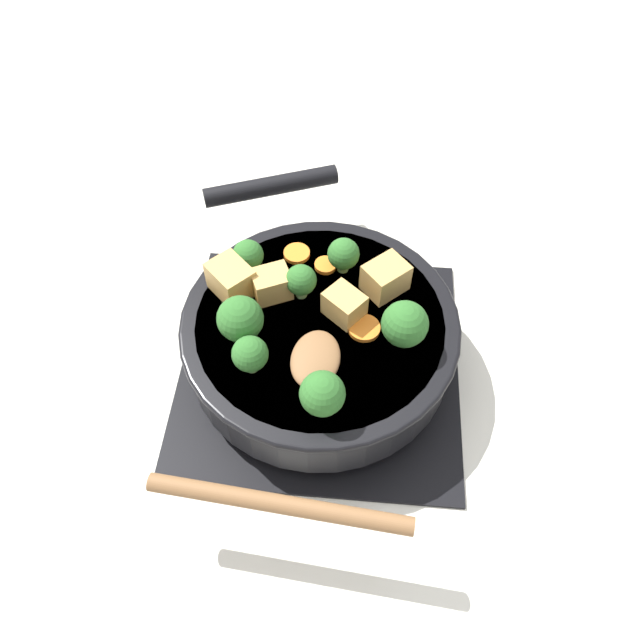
{
  "coord_description": "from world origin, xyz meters",
  "views": [
    {
      "loc": [
        0.38,
        0.03,
        0.6
      ],
      "look_at": [
        0.0,
        0.0,
        0.08
      ],
      "focal_mm": 35.0,
      "sensor_mm": 36.0,
      "label": 1
    }
  ],
  "objects": [
    {
      "name": "broccoli_floret_south_cluster",
      "position": [
        -0.07,
        0.02,
        0.11
      ],
      "size": [
        0.03,
        0.03,
        0.04
      ],
      "color": "#709956",
      "rests_on": "skillet_pan"
    },
    {
      "name": "broccoli_floret_center_top",
      "position": [
        0.02,
        0.08,
        0.11
      ],
      "size": [
        0.05,
        0.05,
        0.05
      ],
      "color": "#709956",
      "rests_on": "skillet_pan"
    },
    {
      "name": "broccoli_floret_west_rim",
      "position": [
        0.03,
        -0.08,
        0.11
      ],
      "size": [
        0.05,
        0.05,
        0.05
      ],
      "color": "#709956",
      "rests_on": "skillet_pan"
    },
    {
      "name": "wooden_spoon",
      "position": [
        0.13,
        -0.01,
        0.09
      ],
      "size": [
        0.2,
        0.22,
        0.02
      ],
      "color": "brown",
      "rests_on": "skillet_pan"
    },
    {
      "name": "broccoli_floret_mid_floret",
      "position": [
        -0.06,
        -0.08,
        0.11
      ],
      "size": [
        0.03,
        0.03,
        0.04
      ],
      "color": "#709956",
      "rests_on": "skillet_pan"
    },
    {
      "name": "carrot_slice_edge_slice",
      "position": [
        -0.09,
        -0.03,
        0.09
      ],
      "size": [
        0.03,
        0.03,
        0.01
      ],
      "primitive_type": "cylinder",
      "color": "orange",
      "rests_on": "skillet_pan"
    },
    {
      "name": "ground_plane",
      "position": [
        0.0,
        0.0,
        0.0
      ],
      "size": [
        2.4,
        2.4,
        0.0
      ],
      "primitive_type": "plane",
      "color": "silver"
    },
    {
      "name": "broccoli_floret_east_rim",
      "position": [
        0.1,
        0.01,
        0.11
      ],
      "size": [
        0.04,
        0.04,
        0.05
      ],
      "color": "#709956",
      "rests_on": "skillet_pan"
    },
    {
      "name": "broccoli_floret_near_spoon",
      "position": [
        0.06,
        -0.06,
        0.11
      ],
      "size": [
        0.04,
        0.04,
        0.04
      ],
      "color": "#709956",
      "rests_on": "skillet_pan"
    },
    {
      "name": "tofu_cube_near_handle",
      "position": [
        -0.01,
        0.02,
        0.1
      ],
      "size": [
        0.05,
        0.05,
        0.03
      ],
      "primitive_type": "cube",
      "rotation": [
        0.0,
        0.0,
        4.01
      ],
      "color": "tan",
      "rests_on": "skillet_pan"
    },
    {
      "name": "skillet_pan",
      "position": [
        -0.0,
        -0.0,
        0.06
      ],
      "size": [
        0.4,
        0.31,
        0.06
      ],
      "color": "black",
      "rests_on": "front_burner_grate"
    },
    {
      "name": "tofu_cube_west_chunk",
      "position": [
        -0.05,
        0.06,
        0.1
      ],
      "size": [
        0.05,
        0.05,
        0.03
      ],
      "primitive_type": "cube",
      "rotation": [
        0.0,
        0.0,
        5.44
      ],
      "color": "tan",
      "rests_on": "skillet_pan"
    },
    {
      "name": "tofu_cube_center_large",
      "position": [
        -0.03,
        -0.1,
        0.1
      ],
      "size": [
        0.06,
        0.06,
        0.04
      ],
      "primitive_type": "cube",
      "rotation": [
        0.0,
        0.0,
        3.94
      ],
      "color": "tan",
      "rests_on": "skillet_pan"
    },
    {
      "name": "carrot_slice_near_center",
      "position": [
        0.01,
        0.05,
        0.09
      ],
      "size": [
        0.03,
        0.03,
        0.01
      ],
      "primitive_type": "cylinder",
      "color": "orange",
      "rests_on": "skillet_pan"
    },
    {
      "name": "carrot_slice_orange_thin",
      "position": [
        -0.07,
        -0.0,
        0.09
      ],
      "size": [
        0.02,
        0.02,
        0.01
      ],
      "primitive_type": "cylinder",
      "color": "orange",
      "rests_on": "skillet_pan"
    },
    {
      "name": "broccoli_floret_north_edge",
      "position": [
        -0.03,
        -0.02,
        0.11
      ],
      "size": [
        0.03,
        0.03,
        0.04
      ],
      "color": "#709956",
      "rests_on": "skillet_pan"
    },
    {
      "name": "carrot_slice_under_broccoli",
      "position": [
        0.0,
        -0.09,
        0.09
      ],
      "size": [
        0.03,
        0.03,
        0.01
      ],
      "primitive_type": "cylinder",
      "color": "orange",
      "rests_on": "skillet_pan"
    },
    {
      "name": "front_burner_grate",
      "position": [
        0.0,
        0.0,
        0.01
      ],
      "size": [
        0.31,
        0.31,
        0.03
      ],
      "color": "black",
      "rests_on": "ground_plane"
    },
    {
      "name": "tofu_cube_east_chunk",
      "position": [
        -0.03,
        -0.05,
        0.1
      ],
      "size": [
        0.04,
        0.05,
        0.03
      ],
      "primitive_type": "cube",
      "rotation": [
        0.0,
        0.0,
        5.13
      ],
      "color": "tan",
      "rests_on": "skillet_pan"
    }
  ]
}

